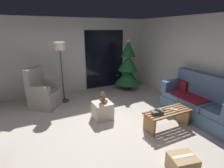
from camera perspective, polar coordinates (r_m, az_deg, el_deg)
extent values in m
plane|color=#BCB2A8|center=(3.85, -0.79, -15.86)|extent=(7.00, 7.00, 0.00)
cube|color=silver|center=(6.19, -13.23, 9.01)|extent=(5.72, 0.12, 2.50)
cube|color=silver|center=(5.21, 29.06, 5.72)|extent=(0.12, 6.00, 2.50)
cube|color=silver|center=(6.52, -2.45, 8.54)|extent=(1.60, 0.02, 2.20)
cube|color=black|center=(6.51, -2.38, 8.09)|extent=(1.50, 0.02, 2.10)
cube|color=slate|center=(4.84, 26.31, -8.17)|extent=(0.79, 1.91, 0.34)
cube|color=slate|center=(4.43, 32.79, -8.20)|extent=(0.69, 0.61, 0.14)
cube|color=slate|center=(4.74, 26.55, -5.60)|extent=(0.69, 0.61, 0.14)
cube|color=slate|center=(5.10, 21.19, -3.28)|extent=(0.69, 0.61, 0.14)
cube|color=slate|center=(4.87, 29.50, -0.80)|extent=(0.23, 1.90, 0.60)
cube|color=slate|center=(5.21, 19.65, -0.23)|extent=(0.76, 0.21, 0.28)
cube|color=maroon|center=(4.84, 24.25, -3.81)|extent=(0.61, 0.91, 0.02)
cube|color=maroon|center=(5.22, 22.19, -0.52)|extent=(0.12, 0.32, 0.28)
cube|color=olive|center=(3.94, 19.68, -9.61)|extent=(1.10, 0.05, 0.04)
cube|color=olive|center=(3.99, 18.78, -9.13)|extent=(1.10, 0.05, 0.04)
cube|color=olive|center=(4.05, 17.91, -8.66)|extent=(1.10, 0.05, 0.04)
cube|color=olive|center=(4.10, 17.06, -8.20)|extent=(1.10, 0.05, 0.04)
cube|color=olive|center=(4.16, 16.24, -7.76)|extent=(1.10, 0.05, 0.04)
cube|color=olive|center=(3.85, 12.18, -13.08)|extent=(0.05, 0.36, 0.38)
cube|color=olive|center=(4.47, 22.29, -9.54)|extent=(0.05, 0.36, 0.38)
cube|color=#333338|center=(4.03, 15.98, -8.14)|extent=(0.15, 0.14, 0.02)
cube|color=silver|center=(4.11, 19.80, -7.97)|extent=(0.12, 0.16, 0.02)
cube|color=#337042|center=(3.84, 14.86, -9.31)|extent=(0.21, 0.17, 0.03)
cube|color=#4C4C51|center=(3.82, 14.65, -8.83)|extent=(0.27, 0.19, 0.04)
cube|color=black|center=(3.83, 14.92, -8.41)|extent=(0.11, 0.16, 0.01)
cylinder|color=#4C1E19|center=(6.45, 5.05, -1.24)|extent=(0.36, 0.36, 0.10)
cylinder|color=brown|center=(6.41, 5.07, -0.31)|extent=(0.08, 0.08, 0.12)
cone|color=#195628|center=(6.32, 5.16, 2.57)|extent=(0.91, 0.91, 0.55)
cone|color=#195628|center=(6.21, 5.28, 7.00)|extent=(0.72, 0.72, 0.55)
cone|color=#195628|center=(6.14, 5.41, 11.56)|extent=(0.53, 0.53, 0.55)
sphere|color=red|center=(6.55, 6.62, 5.36)|extent=(0.06, 0.06, 0.06)
sphere|color=white|center=(6.09, 7.18, 8.99)|extent=(0.06, 0.06, 0.06)
sphere|color=gold|center=(5.97, 4.81, 8.73)|extent=(0.06, 0.06, 0.06)
sphere|color=#B233A5|center=(6.25, 4.43, 11.49)|extent=(0.06, 0.06, 0.06)
sphere|color=red|center=(6.07, 7.26, 8.10)|extent=(0.06, 0.06, 0.06)
sphere|color=gold|center=(6.29, 7.00, 9.22)|extent=(0.06, 0.06, 0.06)
sphere|color=#1E8C33|center=(6.24, 1.66, 2.91)|extent=(0.06, 0.06, 0.06)
sphere|color=blue|center=(5.98, 5.53, 10.67)|extent=(0.06, 0.06, 0.06)
sphere|color=gold|center=(6.68, 6.57, 3.36)|extent=(0.06, 0.06, 0.06)
cone|color=#EAD14C|center=(6.12, 5.49, 14.20)|extent=(0.14, 0.14, 0.12)
cube|color=gray|center=(5.31, -20.95, -5.41)|extent=(0.95, 0.95, 0.31)
cube|color=gray|center=(5.22, -21.24, -2.93)|extent=(0.95, 0.95, 0.18)
cube|color=gray|center=(5.25, -24.25, 1.51)|extent=(0.53, 0.64, 0.64)
cube|color=gray|center=(5.38, -19.78, 0.06)|extent=(0.55, 0.46, 0.22)
cube|color=gray|center=(4.93, -22.94, -1.87)|extent=(0.55, 0.46, 0.22)
cylinder|color=#2D2D30|center=(5.58, -15.37, -5.30)|extent=(0.28, 0.28, 0.02)
cylinder|color=#2D2D30|center=(5.34, -16.04, 2.52)|extent=(0.03, 0.03, 1.55)
cylinder|color=beige|center=(5.19, -16.87, 11.88)|extent=(0.32, 0.32, 0.22)
cube|color=beige|center=(4.33, -3.15, -8.68)|extent=(0.44, 0.44, 0.42)
cylinder|color=brown|center=(4.26, -2.22, -5.59)|extent=(0.12, 0.12, 0.06)
cylinder|color=brown|center=(4.17, -2.66, -6.10)|extent=(0.12, 0.12, 0.06)
sphere|color=brown|center=(4.20, -3.22, -4.90)|extent=(0.15, 0.15, 0.15)
sphere|color=brown|center=(4.16, -3.25, -3.39)|extent=(0.11, 0.11, 0.11)
sphere|color=#A37A51|center=(4.15, -2.60, -3.59)|extent=(0.04, 0.04, 0.04)
sphere|color=brown|center=(4.18, -3.09, -2.61)|extent=(0.04, 0.04, 0.04)
sphere|color=brown|center=(4.11, -3.44, -2.96)|extent=(0.04, 0.04, 0.04)
sphere|color=brown|center=(4.26, -2.65, -4.46)|extent=(0.06, 0.06, 0.06)
sphere|color=brown|center=(4.13, -3.30, -5.17)|extent=(0.06, 0.06, 0.06)
cube|color=tan|center=(3.16, 22.12, -23.04)|extent=(0.47, 0.42, 0.26)
cube|color=beige|center=(3.08, 22.42, -21.12)|extent=(0.37, 0.14, 0.00)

